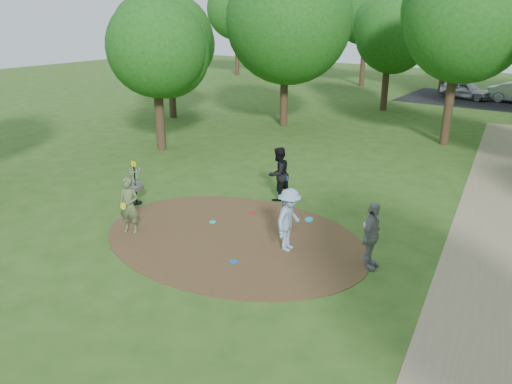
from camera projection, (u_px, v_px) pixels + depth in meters
The scene contains 14 objects.
ground at pixel (233, 238), 14.92m from camera, with size 100.00×100.00×0.00m, color #2D5119.
dirt_clearing at pixel (233, 237), 14.91m from camera, with size 8.40×8.40×0.02m, color #47301C.
footpath at pixel (478, 272), 12.95m from camera, with size 2.00×40.00×0.01m, color #8C7A5B.
parking_lot at pixel (501, 102), 36.91m from camera, with size 14.00×8.00×0.01m, color black.
player_observer_with_disc at pixel (129, 205), 15.02m from camera, with size 0.74×0.61×1.74m.
player_throwing_with_disc at pixel (289, 220), 13.88m from camera, with size 1.13×1.24×1.83m.
player_walking_with_disc at pixel (278, 174), 17.62m from camera, with size 0.87×1.04×1.93m.
player_waiting_with_disc at pixel (371, 236), 12.89m from camera, with size 0.52×1.09×1.83m.
disc_ground_cyan at pixel (213, 222), 15.96m from camera, with size 0.22×0.22×0.02m, color #1AD4B9.
disc_ground_blue at pixel (234, 262), 13.43m from camera, with size 0.22×0.22×0.02m, color blue.
disc_ground_red at pixel (252, 213), 16.70m from camera, with size 0.22×0.22×0.02m, color red.
car_left at pixel (466, 90), 38.16m from camera, with size 1.54×3.82×1.30m, color #A7A8AF.
disc_golf_basket at pixel (135, 180), 17.28m from camera, with size 0.63×0.63×1.54m.
tree_ring at pixel (419, 37), 21.24m from camera, with size 37.24×45.77×9.88m.
Camera 1 is at (8.34, -10.69, 6.40)m, focal length 35.00 mm.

